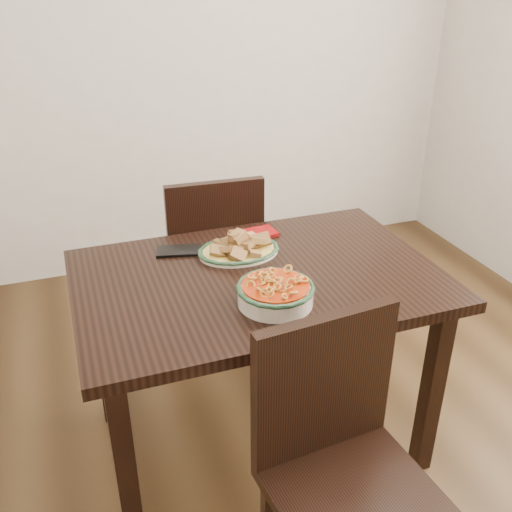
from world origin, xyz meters
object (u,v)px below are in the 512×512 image
object	(u,v)px
chair_far	(212,255)
fish_plate	(238,243)
dining_table	(258,299)
smartphone	(179,251)
noodle_bowl	(275,291)
chair_near	(341,458)

from	to	relation	value
chair_far	fish_plate	bearing A→B (deg)	89.47
dining_table	smartphone	xyz separation A→B (m)	(-0.21, 0.26, 0.10)
chair_far	noodle_bowl	distance (m)	0.91
dining_table	fish_plate	size ratio (longest dim) A/B	4.21
fish_plate	noodle_bowl	distance (m)	0.36
dining_table	noodle_bowl	world-z (taller)	noodle_bowl
dining_table	noodle_bowl	size ratio (longest dim) A/B	5.03
chair_far	noodle_bowl	world-z (taller)	chair_far
chair_near	fish_plate	bearing A→B (deg)	87.10
fish_plate	noodle_bowl	bearing A→B (deg)	-89.72
dining_table	chair_near	world-z (taller)	chair_near
smartphone	dining_table	bearing A→B (deg)	-37.07
noodle_bowl	dining_table	bearing A→B (deg)	86.40
chair_far	noodle_bowl	size ratio (longest dim) A/B	3.65
chair_far	dining_table	bearing A→B (deg)	91.54
dining_table	fish_plate	distance (m)	0.22
chair_far	chair_near	distance (m)	1.28
dining_table	chair_far	size ratio (longest dim) A/B	1.38
noodle_bowl	smartphone	world-z (taller)	noodle_bowl
dining_table	fish_plate	xyz separation A→B (m)	(-0.01, 0.17, 0.14)
dining_table	fish_plate	bearing A→B (deg)	94.66
noodle_bowl	fish_plate	bearing A→B (deg)	90.28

